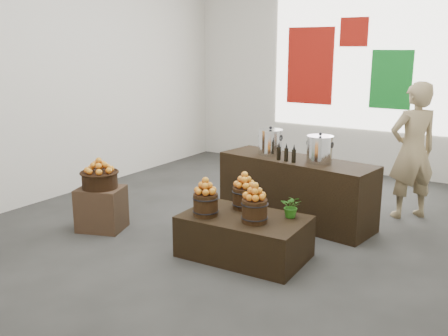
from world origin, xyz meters
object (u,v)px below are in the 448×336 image
Objects in this scene: crate at (102,209)px; stock_pot_left at (270,143)px; counter at (296,190)px; shopper at (413,151)px; stock_pot_center at (320,150)px; wicker_basket at (100,180)px; display_table at (244,236)px.

stock_pot_left is (1.50, 1.66, 0.73)m from crate.
stock_pot_left is at bearing 47.81° from crate.
counter is 1.63m from shopper.
stock_pot_left is 1.00× the size of stock_pot_center.
stock_pot_center is at bearing 4.13° from shopper.
counter is (1.92, 1.60, -0.22)m from wicker_basket.
wicker_basket is 2.51m from counter.
counter reaches higher than wicker_basket.
stock_pot_left is at bearing -180.00° from counter.
counter is at bearing 88.46° from display_table.
wicker_basket is 1.99m from display_table.
wicker_basket is at bearing 0.00° from crate.
display_table is at bearing -81.44° from counter.
stock_pot_center reaches higher than display_table.
counter is 6.47× the size of stock_pot_left.
display_table is 0.73× the size of shopper.
crate reaches higher than display_table.
crate is 4.11m from shopper.
crate is at bearing -132.29° from counter.
wicker_basket is 2.27m from stock_pot_left.
crate is 1.71× the size of stock_pot_left.
crate is 0.30× the size of shopper.
wicker_basket is 0.24× the size of shopper.
display_table is at bearing -72.98° from stock_pot_left.
stock_pot_center is 1.36m from shopper.
shopper is (1.20, 2.33, 0.68)m from display_table.
stock_pot_left is at bearing 172.09° from stock_pot_center.
shopper reaches higher than stock_pot_center.
stock_pot_left is at bearing 47.81° from wicker_basket.
wicker_basket is at bearing -145.30° from stock_pot_center.
display_table is 0.65× the size of counter.
wicker_basket reaches higher than display_table.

